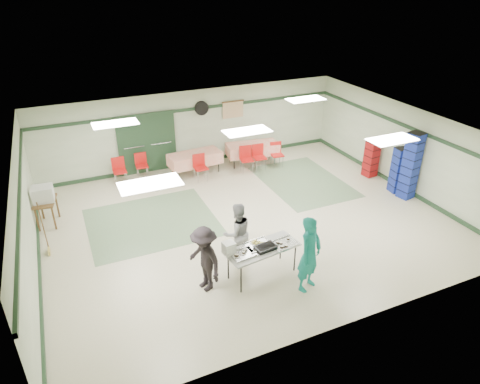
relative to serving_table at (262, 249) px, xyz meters
name	(u,v)px	position (x,y,z in m)	size (l,w,h in m)	color
floor	(246,220)	(0.69, 2.38, -0.71)	(11.00, 11.00, 0.00)	beige
ceiling	(247,130)	(0.69, 2.38, 1.99)	(11.00, 11.00, 0.00)	silver
wall_back	(194,128)	(0.69, 6.88, 0.64)	(11.00, 11.00, 0.00)	beige
wall_front	(347,273)	(0.69, -2.12, 0.64)	(11.00, 11.00, 0.00)	beige
wall_left	(25,220)	(-4.81, 2.38, 0.64)	(9.00, 9.00, 0.00)	beige
wall_right	(403,147)	(6.19, 2.38, 0.64)	(9.00, 9.00, 0.00)	beige
trim_back	(193,109)	(0.69, 6.85, 1.34)	(11.00, 0.06, 0.10)	#1E3721
baseboard_back	(196,161)	(0.69, 6.85, -0.65)	(11.00, 0.06, 0.12)	#1E3721
trim_left	(19,193)	(-4.78, 2.38, 1.34)	(9.00, 0.06, 0.10)	#1E3721
baseboard_left	(39,266)	(-4.78, 2.38, -0.65)	(9.00, 0.06, 0.12)	#1E3721
trim_right	(407,126)	(6.16, 2.38, 1.34)	(9.00, 0.06, 0.10)	#1E3721
baseboard_right	(396,184)	(6.16, 2.38, -0.65)	(9.00, 0.06, 0.12)	#1E3721
green_patch_a	(152,222)	(-1.81, 3.38, -0.71)	(3.50, 3.00, 0.01)	gray
green_patch_b	(303,181)	(3.49, 3.88, -0.71)	(2.50, 3.50, 0.01)	gray
double_door_left	(133,145)	(-1.51, 6.82, 0.34)	(0.90, 0.06, 2.10)	gray
double_door_right	(161,141)	(-0.56, 6.82, 0.34)	(0.90, 0.06, 2.10)	gray
door_frame	(147,144)	(-1.04, 6.80, 0.34)	(2.00, 0.03, 2.15)	#1E3721
wall_fan	(202,108)	(0.99, 6.82, 1.34)	(0.50, 0.50, 0.10)	black
scroll_banner	(233,110)	(2.19, 6.82, 1.14)	(0.80, 0.02, 0.60)	tan
serving_table	(262,249)	(0.00, 0.00, 0.00)	(1.80, 0.92, 0.76)	#B0B0AB
sheet_tray_right	(284,244)	(0.52, -0.09, 0.06)	(0.61, 0.46, 0.02)	silver
sheet_tray_mid	(258,245)	(-0.06, 0.11, 0.06)	(0.58, 0.44, 0.02)	silver
sheet_tray_left	(243,254)	(-0.51, -0.08, 0.06)	(0.53, 0.40, 0.02)	silver
baking_pan	(265,248)	(0.04, -0.07, 0.09)	(0.48, 0.30, 0.08)	black
foam_box_stack	(229,248)	(-0.78, 0.10, 0.20)	(0.26, 0.24, 0.30)	white
volunteer_teal	(310,254)	(0.73, -0.81, 0.19)	(0.66, 0.43, 1.80)	#128179
volunteer_grey	(237,233)	(-0.28, 0.79, 0.06)	(0.75, 0.58, 1.54)	gray
volunteer_dark	(204,259)	(-1.37, 0.09, 0.08)	(1.02, 0.59, 1.58)	black
dining_table_a	(252,149)	(2.59, 5.98, -0.14)	(1.96, 1.08, 0.77)	red
dining_table_b	(195,158)	(0.39, 5.98, -0.14)	(1.87, 0.97, 0.77)	red
chair_a	(259,154)	(2.57, 5.42, -0.15)	(0.46, 0.46, 0.92)	red
chair_b	(246,156)	(2.08, 5.42, -0.14)	(0.50, 0.50, 0.94)	red
chair_c	(276,152)	(3.29, 5.42, -0.17)	(0.47, 0.47, 0.89)	red
chair_d	(200,165)	(0.37, 5.42, -0.15)	(0.43, 0.43, 0.92)	red
chair_loose_a	(141,163)	(-1.37, 6.46, -0.19)	(0.43, 0.43, 0.86)	red
chair_loose_b	(119,168)	(-2.15, 6.27, -0.16)	(0.42, 0.42, 0.90)	red
crate_stack_blue_a	(399,170)	(5.84, 2.05, 0.03)	(0.38, 0.38, 1.49)	navy
crate_stack_red	(371,159)	(5.84, 3.35, -0.08)	(0.39, 0.39, 1.26)	maroon
crate_stack_blue_b	(411,166)	(5.84, 1.61, 0.36)	(0.41, 0.41, 2.14)	navy
printer_table	(45,204)	(-4.46, 4.45, -0.08)	(0.68, 0.91, 0.74)	brown
office_printer	(43,194)	(-4.46, 4.45, 0.24)	(0.53, 0.47, 0.42)	beige
broom	(43,227)	(-4.54, 2.99, 0.05)	(0.03, 0.03, 1.47)	brown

